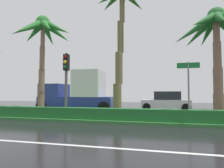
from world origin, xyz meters
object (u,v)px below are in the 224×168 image
(box_truck_lead, at_px, (78,93))
(car_in_traffic_leading, at_px, (166,101))
(palm_tree_centre, at_px, (216,32))
(palm_tree_mid_left, at_px, (43,35))
(traffic_signal_median_left, at_px, (66,73))
(palm_tree_centre_left, at_px, (122,11))
(street_name_sign, at_px, (189,83))

(box_truck_lead, relative_size, car_in_traffic_leading, 1.49)
(palm_tree_centre, xyz_separation_m, box_truck_lead, (-9.75, 3.84, -3.37))
(palm_tree_mid_left, height_order, box_truck_lead, palm_tree_mid_left)
(palm_tree_mid_left, relative_size, car_in_traffic_leading, 1.52)
(car_in_traffic_leading, bearing_deg, palm_tree_centre, 109.45)
(box_truck_lead, xyz_separation_m, car_in_traffic_leading, (7.33, 3.03, -0.72))
(palm_tree_mid_left, height_order, car_in_traffic_leading, palm_tree_mid_left)
(traffic_signal_median_left, height_order, car_in_traffic_leading, traffic_signal_median_left)
(palm_tree_mid_left, xyz_separation_m, car_in_traffic_leading, (8.07, 7.17, -4.60))
(palm_tree_centre_left, height_order, street_name_sign, palm_tree_centre_left)
(street_name_sign, bearing_deg, palm_tree_centre_left, 158.39)
(traffic_signal_median_left, xyz_separation_m, street_name_sign, (6.76, 0.04, -0.67))
(palm_tree_centre_left, bearing_deg, palm_tree_mid_left, -171.95)
(street_name_sign, relative_size, car_in_traffic_leading, 0.70)
(palm_tree_mid_left, xyz_separation_m, box_truck_lead, (0.74, 4.14, -3.88))
(traffic_signal_median_left, bearing_deg, palm_tree_centre, 7.32)
(palm_tree_centre_left, distance_m, car_in_traffic_leading, 9.27)
(palm_tree_mid_left, relative_size, box_truck_lead, 1.02)
(palm_tree_mid_left, distance_m, traffic_signal_median_left, 3.50)
(palm_tree_mid_left, bearing_deg, palm_tree_centre, 1.62)
(palm_tree_mid_left, relative_size, street_name_sign, 2.18)
(box_truck_lead, bearing_deg, street_name_sign, 149.05)
(palm_tree_centre, height_order, street_name_sign, palm_tree_centre)
(box_truck_lead, distance_m, car_in_traffic_leading, 7.96)
(traffic_signal_median_left, bearing_deg, box_truck_lead, 105.57)
(palm_tree_mid_left, distance_m, palm_tree_centre_left, 5.41)
(palm_tree_mid_left, xyz_separation_m, traffic_signal_median_left, (2.11, -0.78, -2.67))
(palm_tree_centre_left, bearing_deg, palm_tree_centre, -4.66)
(traffic_signal_median_left, height_order, box_truck_lead, traffic_signal_median_left)
(palm_tree_centre_left, distance_m, box_truck_lead, 7.69)
(car_in_traffic_leading, bearing_deg, palm_tree_centre_left, 65.76)
(palm_tree_centre, distance_m, street_name_sign, 3.43)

